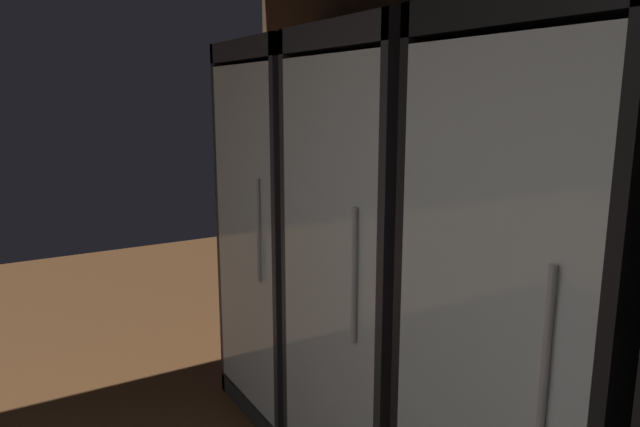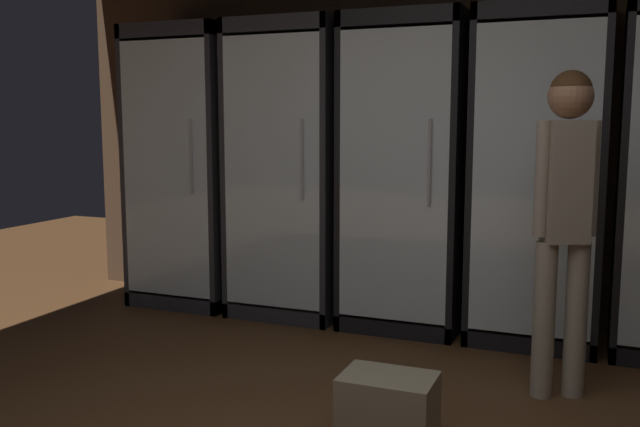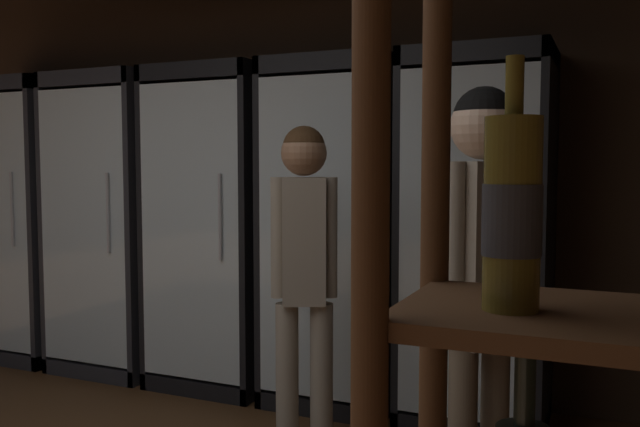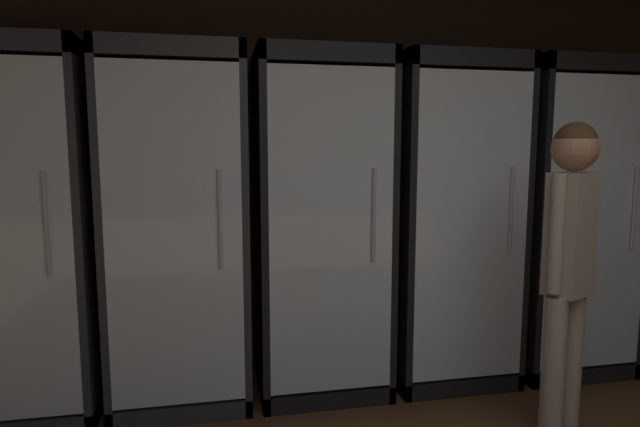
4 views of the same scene
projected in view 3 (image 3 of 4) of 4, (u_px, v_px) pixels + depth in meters
wall_back at (289, 164)px, 4.40m from camera, size 6.00×0.06×2.80m
cooler_far_left at (30, 222)px, 4.94m from camera, size 0.76×0.63×2.00m
cooler_left at (118, 226)px, 4.62m from camera, size 0.76×0.63×2.00m
cooler_center at (220, 231)px, 4.29m from camera, size 0.76×0.63×2.00m
cooler_right at (339, 236)px, 3.96m from camera, size 0.76×0.63×2.00m
cooler_far_right at (478, 243)px, 3.64m from camera, size 0.76×0.63×2.00m
shopper_near at (304, 260)px, 3.06m from camera, size 0.28×0.23×1.57m
shopper_far at (482, 267)px, 2.21m from camera, size 0.23×0.24×1.65m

